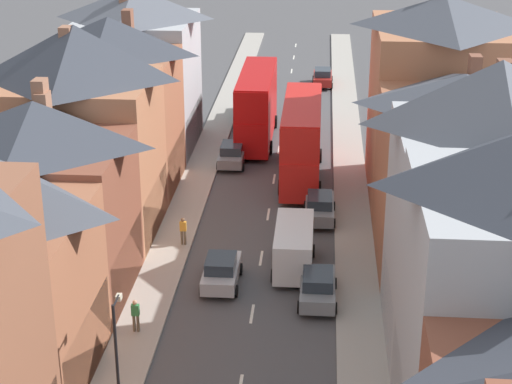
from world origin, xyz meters
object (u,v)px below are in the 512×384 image
double_decker_bus_mid_street (257,105)px  car_parked_right_a (246,108)px  car_parked_left_b (221,271)px  pedestrian_far_left (183,230)px  car_mid_black (320,207)px  delivery_van (294,246)px  car_parked_left_a (232,154)px  double_decker_bus_lead (302,139)px  car_near_silver (318,287)px  street_lamp (118,357)px  pedestrian_mid_right (136,314)px  car_near_blue (323,77)px

double_decker_bus_mid_street → car_parked_right_a: 6.41m
car_parked_right_a → car_parked_left_b: size_ratio=1.17×
double_decker_bus_mid_street → pedestrian_far_left: double_decker_bus_mid_street is taller
car_mid_black → delivery_van: delivery_van is taller
car_parked_left_a → delivery_van: (4.90, -15.71, 0.53)m
car_parked_left_b → double_decker_bus_lead: bearing=76.9°
car_near_silver → delivery_van: bearing=111.1°
car_near_silver → double_decker_bus_lead: bearing=94.5°
double_decker_bus_lead → pedestrian_far_left: double_decker_bus_lead is taller
car_parked_right_a → pedestrian_far_left: 24.89m
car_parked_left_a → street_lamp: bearing=-92.2°
car_parked_left_b → car_near_silver: bearing=-14.9°
car_parked_left_a → double_decker_bus_mid_street: bearing=76.7°
delivery_van → street_lamp: 15.29m
double_decker_bus_lead → car_mid_black: bearing=-79.0°
car_parked_right_a → pedestrian_mid_right: size_ratio=2.79×
car_near_blue → pedestrian_mid_right: 45.56m
car_parked_left_b → delivery_van: (3.60, 2.07, 0.53)m
car_near_silver → street_lamp: bearing=-124.9°
double_decker_bus_lead → car_parked_left_a: double_decker_bus_lead is taller
car_near_silver → pedestrian_far_left: bearing=143.1°
double_decker_bus_mid_street → delivery_van: 21.54m
car_parked_left_b → car_parked_left_a: bearing=94.2°
double_decker_bus_mid_street → car_parked_left_a: double_decker_bus_mid_street is taller
car_parked_right_a → car_mid_black: bearing=-73.2°
double_decker_bus_lead → pedestrian_mid_right: double_decker_bus_lead is taller
double_decker_bus_mid_street → car_near_silver: (4.91, -24.56, -2.00)m
car_parked_left_b → delivery_van: delivery_van is taller
pedestrian_mid_right → car_parked_left_a: bearing=84.9°
double_decker_bus_mid_street → pedestrian_mid_right: 28.50m
street_lamp → car_near_blue: bearing=81.9°
double_decker_bus_lead → delivery_van: (0.01, -13.37, -1.48)m
car_near_blue → car_near_silver: bearing=-90.0°
car_parked_left_a → street_lamp: street_lamp is taller
car_near_silver → delivery_van: delivery_van is taller
car_parked_left_b → pedestrian_mid_right: size_ratio=2.39×
car_near_silver → pedestrian_mid_right: (-8.24, -3.69, 0.22)m
pedestrian_far_left → car_near_blue: bearing=78.0°
double_decker_bus_mid_street → pedestrian_far_left: 19.17m
car_parked_right_a → double_decker_bus_lead: bearing=-70.4°
car_parked_left_b → pedestrian_far_left: bearing=121.2°
car_near_silver → car_parked_left_a: bearing=108.0°
car_near_blue → street_lamp: bearing=-98.1°
car_near_blue → car_parked_left_a: (-6.20, -22.04, -0.02)m
delivery_van → car_parked_right_a: bearing=100.2°
car_parked_left_a → car_near_blue: bearing=74.3°
car_near_silver → car_parked_right_a: size_ratio=0.89×
double_decker_bus_lead → delivery_van: 13.45m
car_near_silver → car_mid_black: 9.99m
delivery_van → pedestrian_far_left: bearing=159.9°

